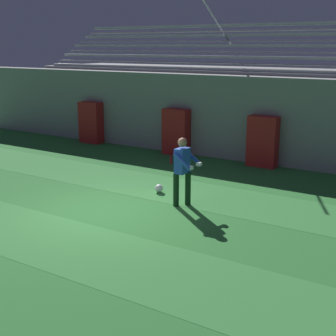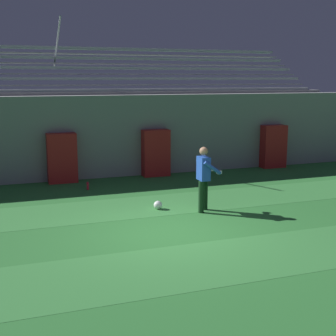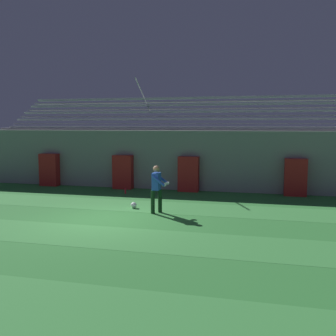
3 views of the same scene
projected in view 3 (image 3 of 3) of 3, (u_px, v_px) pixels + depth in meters
The scene contains 12 objects.
ground_plane at pixel (105, 219), 12.84m from camera, with size 80.00×80.00×0.00m, color #2D7533.
turf_stripe_mid at pixel (79, 235), 11.04m from camera, with size 28.00×2.07×0.01m, color #38843D.
turf_stripe_far at pixel (129, 205), 15.02m from camera, with size 28.00×2.07×0.01m, color #38843D.
back_wall at pixel (158, 160), 18.95m from camera, with size 24.00×0.60×2.80m, color gray.
padding_pillar_gate_left at pixel (123, 172), 18.87m from camera, with size 0.94×0.44×1.62m, color #B21E1E.
padding_pillar_gate_right at pixel (189, 174), 18.10m from camera, with size 0.94×0.44×1.62m, color #B21E1E.
padding_pillar_far_left at pixel (49, 170), 19.82m from camera, with size 0.94×0.44×1.62m, color #B21E1E.
padding_pillar_far_right at pixel (296, 177), 16.97m from camera, with size 0.94×0.44×1.62m, color #B21E1E.
bleacher_stand at pixel (170, 154), 21.20m from camera, with size 18.00×4.05×5.43m.
goalkeeper at pixel (157, 186), 13.66m from camera, with size 0.57×0.58×1.67m.
soccer_ball at pixel (134, 205), 14.55m from camera, with size 0.22×0.22×0.22m, color white.
water_bottle at pixel (125, 191), 17.56m from camera, with size 0.07×0.07×0.24m, color red.
Camera 3 is at (5.02, -11.71, 3.10)m, focal length 42.00 mm.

